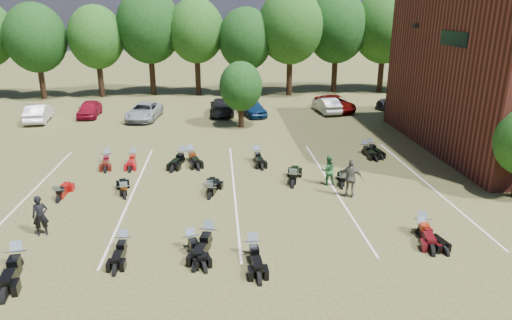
{
  "coord_description": "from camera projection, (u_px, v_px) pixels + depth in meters",
  "views": [
    {
      "loc": [
        -3.65,
        -18.18,
        8.73
      ],
      "look_at": [
        -1.82,
        4.0,
        1.2
      ],
      "focal_mm": 32.0,
      "sensor_mm": 36.0,
      "label": 1
    }
  ],
  "objects": [
    {
      "name": "young_tree_midfield",
      "position": [
        241.0,
        86.0,
        33.73
      ],
      "size": [
        3.2,
        3.2,
        4.7
      ],
      "color": "black",
      "rests_on": "ground"
    },
    {
      "name": "motorcycle_20",
      "position": [
        364.0,
        153.0,
        28.48
      ],
      "size": [
        0.92,
        2.15,
        1.16
      ],
      "primitive_type": null,
      "rotation": [
        0.0,
        0.0,
        0.13
      ],
      "color": "black",
      "rests_on": "ground"
    },
    {
      "name": "motorcycle_13",
      "position": [
        342.0,
        188.0,
        23.1
      ],
      "size": [
        1.22,
        2.15,
        1.14
      ],
      "primitive_type": null,
      "rotation": [
        0.0,
        0.0,
        2.85
      ],
      "color": "black",
      "rests_on": "ground"
    },
    {
      "name": "car_4",
      "position": [
        252.0,
        108.0,
        38.12
      ],
      "size": [
        2.55,
        4.18,
        1.33
      ],
      "primitive_type": "imported",
      "rotation": [
        0.0,
        0.0,
        0.27
      ],
      "color": "#0B2651",
      "rests_on": "ground"
    },
    {
      "name": "motorcycle_10",
      "position": [
        210.0,
        198.0,
        21.86
      ],
      "size": [
        1.13,
        2.12,
        1.13
      ],
      "primitive_type": null,
      "rotation": [
        0.0,
        0.0,
        2.89
      ],
      "color": "black",
      "rests_on": "ground"
    },
    {
      "name": "motorcycle_4",
      "position": [
        253.0,
        256.0,
        16.76
      ],
      "size": [
        0.83,
        2.31,
        1.27
      ],
      "primitive_type": null,
      "rotation": [
        0.0,
        0.0,
        0.05
      ],
      "color": "black",
      "rests_on": "ground"
    },
    {
      "name": "motorcycle_1",
      "position": [
        192.0,
        249.0,
        17.22
      ],
      "size": [
        1.34,
        2.24,
        1.19
      ],
      "primitive_type": null,
      "rotation": [
        0.0,
        0.0,
        0.33
      ],
      "color": "black",
      "rests_on": "ground"
    },
    {
      "name": "motorcycle_7",
      "position": [
        59.0,
        201.0,
        21.51
      ],
      "size": [
        0.68,
        2.05,
        1.14
      ],
      "primitive_type": null,
      "rotation": [
        0.0,
        0.0,
        3.13
      ],
      "color": "maroon",
      "rests_on": "ground"
    },
    {
      "name": "motorcycle_0",
      "position": [
        19.0,
        268.0,
        15.98
      ],
      "size": [
        1.16,
        2.58,
        1.39
      ],
      "primitive_type": null,
      "rotation": [
        0.0,
        0.0,
        0.15
      ],
      "color": "black",
      "rests_on": "ground"
    },
    {
      "name": "car_2",
      "position": [
        144.0,
        111.0,
        36.79
      ],
      "size": [
        2.72,
        4.99,
        1.33
      ],
      "primitive_type": "imported",
      "rotation": [
        0.0,
        0.0,
        -0.11
      ],
      "color": "#989CA0",
      "rests_on": "ground"
    },
    {
      "name": "car_6",
      "position": [
        335.0,
        103.0,
        39.8
      ],
      "size": [
        3.21,
        5.13,
        1.32
      ],
      "primitive_type": "imported",
      "rotation": [
        0.0,
        0.0,
        0.23
      ],
      "color": "#610705",
      "rests_on": "ground"
    },
    {
      "name": "motorcycle_15",
      "position": [
        134.0,
        162.0,
        26.82
      ],
      "size": [
        0.74,
        2.15,
        1.19
      ],
      "primitive_type": null,
      "rotation": [
        0.0,
        0.0,
        0.03
      ],
      "color": "maroon",
      "rests_on": "ground"
    },
    {
      "name": "motorcycle_3",
      "position": [
        209.0,
        244.0,
        17.6
      ],
      "size": [
        1.31,
        2.49,
        1.32
      ],
      "primitive_type": null,
      "rotation": [
        0.0,
        0.0,
        -0.24
      ],
      "color": "black",
      "rests_on": "ground"
    },
    {
      "name": "ground",
      "position": [
        304.0,
        213.0,
        20.24
      ],
      "size": [
        160.0,
        160.0,
        0.0
      ],
      "primitive_type": "plane",
      "color": "brown",
      "rests_on": "ground"
    },
    {
      "name": "motorcycle_14",
      "position": [
        108.0,
        163.0,
        26.68
      ],
      "size": [
        0.98,
        2.19,
        1.18
      ],
      "primitive_type": null,
      "rotation": [
        0.0,
        0.0,
        0.15
      ],
      "color": "#450C09",
      "rests_on": "ground"
    },
    {
      "name": "motorcycle_9",
      "position": [
        210.0,
        195.0,
        22.22
      ],
      "size": [
        0.8,
        2.04,
        1.11
      ],
      "primitive_type": null,
      "rotation": [
        0.0,
        0.0,
        3.06
      ],
      "color": "black",
      "rests_on": "ground"
    },
    {
      "name": "person_green",
      "position": [
        328.0,
        170.0,
        23.27
      ],
      "size": [
        0.79,
        0.64,
        1.55
      ],
      "primitive_type": "imported",
      "rotation": [
        0.0,
        0.0,
        3.21
      ],
      "color": "#225A2D",
      "rests_on": "ground"
    },
    {
      "name": "car_5",
      "position": [
        327.0,
        105.0,
        39.16
      ],
      "size": [
        1.87,
        4.16,
        1.33
      ],
      "primitive_type": "imported",
      "rotation": [
        0.0,
        0.0,
        3.26
      ],
      "color": "#A4A49F",
      "rests_on": "ground"
    },
    {
      "name": "person_black",
      "position": [
        40.0,
        216.0,
        18.08
      ],
      "size": [
        0.69,
        0.55,
        1.66
      ],
      "primitive_type": "imported",
      "rotation": [
        0.0,
        0.0,
        0.27
      ],
      "color": "black",
      "rests_on": "ground"
    },
    {
      "name": "tree_line",
      "position": [
        244.0,
        32.0,
        45.52
      ],
      "size": [
        56.0,
        6.0,
        9.79
      ],
      "color": "black",
      "rests_on": "ground"
    },
    {
      "name": "motorcycle_17",
      "position": [
        191.0,
        160.0,
        27.17
      ],
      "size": [
        1.36,
        2.47,
        1.31
      ],
      "primitive_type": null,
      "rotation": [
        0.0,
        0.0,
        0.27
      ],
      "color": "black",
      "rests_on": "ground"
    },
    {
      "name": "motorcycle_6",
      "position": [
        421.0,
        233.0,
        18.5
      ],
      "size": [
        1.11,
        2.35,
        1.26
      ],
      "primitive_type": null,
      "rotation": [
        0.0,
        0.0,
        -0.18
      ],
      "color": "#460A0E",
      "rests_on": "ground"
    },
    {
      "name": "parking_lines",
      "position": [
        234.0,
        190.0,
        22.84
      ],
      "size": [
        20.1,
        14.0,
        0.01
      ],
      "color": "silver",
      "rests_on": "ground"
    },
    {
      "name": "car_3",
      "position": [
        222.0,
        106.0,
        38.51
      ],
      "size": [
        1.99,
        4.85,
        1.41
      ],
      "primitive_type": "imported",
      "rotation": [
        0.0,
        0.0,
        3.14
      ],
      "color": "black",
      "rests_on": "ground"
    },
    {
      "name": "car_1",
      "position": [
        39.0,
        113.0,
        36.13
      ],
      "size": [
        2.04,
        4.42,
        1.4
      ],
      "primitive_type": "imported",
      "rotation": [
        0.0,
        0.0,
        3.28
      ],
      "color": "silver",
      "rests_on": "ground"
    },
    {
      "name": "motorcycle_8",
      "position": [
        125.0,
        197.0,
        21.91
      ],
      "size": [
        1.17,
        2.22,
        1.18
      ],
      "primitive_type": null,
      "rotation": [
        0.0,
        0.0,
        3.38
      ],
      "color": "black",
      "rests_on": "ground"
    },
    {
      "name": "motorcycle_18",
      "position": [
        256.0,
        160.0,
        27.19
      ],
      "size": [
        0.94,
        2.27,
        1.23
      ],
      "primitive_type": null,
      "rotation": [
        0.0,
        0.0,
        0.11
      ],
      "color": "black",
      "rests_on": "ground"
    },
    {
      "name": "motorcycle_19",
      "position": [
        370.0,
        152.0,
        28.82
      ],
      "size": [
        0.91,
        2.18,
        1.18
      ],
      "primitive_type": null,
      "rotation": [
        0.0,
        0.0,
        0.11
      ],
      "color": "black",
      "rests_on": "ground"
    },
    {
      "name": "motorcycle_5",
      "position": [
        420.0,
        236.0,
        18.26
      ],
      "size": [
        1.02,
        2.09,
        1.12
      ],
      "primitive_type": null,
      "rotation": [
        0.0,
        0.0,
        0.2
      ],
      "color": "black",
      "rests_on": "ground"
    },
    {
      "name": "motorcycle_16",
      "position": [
        182.0,
        162.0,
        26.93
      ],
      "size": [
        1.32,
        2.46,
        1.31
      ],
      "primitive_type": null,
      "rotation": [
        0.0,
        0.0,
        -0.26
      ],
      "color": "black",
      "rests_on": "ground"
    },
    {
      "name": "car_0",
      "position": [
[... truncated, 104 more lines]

